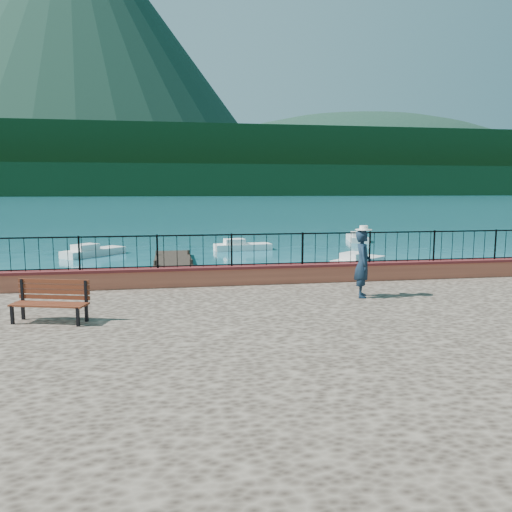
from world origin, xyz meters
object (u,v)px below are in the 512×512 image
object	(u,v)px
boat_1	(281,278)
boat_3	(94,249)
boat_4	(243,244)
park_bench	(50,310)
boat_2	(359,259)
boat_5	(357,236)
boat_0	(89,295)
person	(363,264)

from	to	relation	value
boat_1	boat_3	bearing A→B (deg)	131.06
boat_3	boat_4	world-z (taller)	same
park_bench	boat_2	bearing A→B (deg)	64.33
boat_3	boat_5	distance (m)	19.99
boat_2	boat_4	distance (m)	9.47
boat_3	boat_2	bearing A→B (deg)	-71.91
boat_2	boat_4	size ratio (longest dim) A/B	0.96
boat_0	boat_4	xyz separation A→B (m)	(7.65, 15.14, 0.00)
park_bench	boat_0	distance (m)	6.74
boat_4	boat_5	distance (m)	10.63
person	boat_3	size ratio (longest dim) A/B	0.45
boat_1	boat_2	distance (m)	7.35
boat_5	boat_3	bearing A→B (deg)	119.06
person	boat_5	world-z (taller)	person
boat_2	boat_3	world-z (taller)	same
boat_4	boat_3	bearing A→B (deg)	-178.16
boat_3	boat_0	bearing A→B (deg)	-129.71
boat_3	boat_4	size ratio (longest dim) A/B	1.06
boat_1	boat_0	bearing A→B (deg)	-160.55
boat_5	park_bench	bearing A→B (deg)	159.66
boat_4	boat_1	bearing A→B (deg)	-97.07
boat_0	boat_2	size ratio (longest dim) A/B	0.97
person	boat_1	xyz separation A→B (m)	(-0.56, 7.52, -1.70)
person	boat_3	distance (m)	21.61
person	park_bench	bearing A→B (deg)	116.96
boat_0	boat_3	xyz separation A→B (m)	(-1.83, 13.88, 0.00)
park_bench	boat_4	world-z (taller)	park_bench
person	boat_5	distance (m)	26.54
park_bench	boat_2	distance (m)	18.67
boat_3	boat_4	xyz separation A→B (m)	(9.47, 1.27, 0.00)
boat_0	boat_2	world-z (taller)	same
boat_3	boat_5	world-z (taller)	same
boat_2	boat_5	size ratio (longest dim) A/B	1.03
boat_0	boat_3	world-z (taller)	same
boat_1	boat_4	world-z (taller)	same
boat_1	boat_2	size ratio (longest dim) A/B	0.90
boat_2	boat_3	distance (m)	16.04
boat_2	boat_1	bearing A→B (deg)	-176.00
boat_3	boat_4	bearing A→B (deg)	-39.59
person	boat_5	size ratio (longest dim) A/B	0.51
boat_5	boat_0	bearing A→B (deg)	151.16
boat_0	boat_2	bearing A→B (deg)	31.44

